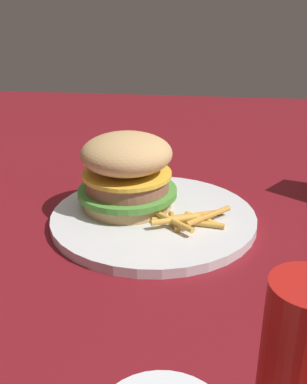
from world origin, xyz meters
The scene contains 5 objects.
ground_plane centered at (0.00, 0.00, 0.00)m, with size 1.60×1.60×0.00m, color maroon.
plate centered at (0.03, 0.01, 0.01)m, with size 0.26×0.26×0.01m, color silver.
sandwich centered at (0.07, -0.01, 0.06)m, with size 0.13×0.13×0.10m.
fries_pile centered at (-0.02, 0.03, 0.02)m, with size 0.10×0.07×0.01m.
ketchup_bottle centered at (-0.09, 0.33, 0.07)m, with size 0.04×0.04×0.13m, color #B21914.
Camera 1 is at (-0.04, 0.53, 0.27)m, focal length 42.72 mm.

